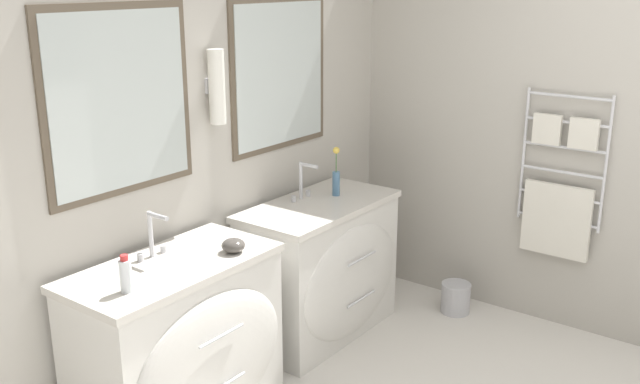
% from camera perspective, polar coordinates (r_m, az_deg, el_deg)
% --- Properties ---
extents(wall_back, '(4.84, 0.17, 2.60)m').
position_cam_1_polar(wall_back, '(3.84, -9.58, 4.42)').
color(wall_back, '#B2ADA3').
rests_on(wall_back, ground_plane).
extents(wall_right, '(0.13, 4.28, 2.60)m').
position_cam_1_polar(wall_right, '(4.56, 17.16, 5.64)').
color(wall_right, '#B2ADA3').
rests_on(wall_right, ground_plane).
extents(vanity_left, '(1.03, 0.58, 0.84)m').
position_cam_1_polar(vanity_left, '(3.57, -11.02, -11.85)').
color(vanity_left, silver).
rests_on(vanity_left, ground_plane).
extents(vanity_right, '(1.03, 0.58, 0.84)m').
position_cam_1_polar(vanity_right, '(4.33, 0.27, -6.15)').
color(vanity_right, silver).
rests_on(vanity_right, ground_plane).
extents(faucet_left, '(0.17, 0.14, 0.23)m').
position_cam_1_polar(faucet_left, '(3.46, -13.23, -3.36)').
color(faucet_left, silver).
rests_on(faucet_left, vanity_left).
extents(faucet_right, '(0.17, 0.14, 0.23)m').
position_cam_1_polar(faucet_right, '(4.24, -1.38, 0.89)').
color(faucet_right, silver).
rests_on(faucet_right, vanity_right).
extents(toiletry_bottle, '(0.05, 0.05, 0.17)m').
position_cam_1_polar(toiletry_bottle, '(3.14, -15.29, -6.42)').
color(toiletry_bottle, silver).
rests_on(toiletry_bottle, vanity_left).
extents(amenity_bowl, '(0.12, 0.12, 0.07)m').
position_cam_1_polar(amenity_bowl, '(3.49, -6.95, -4.27)').
color(amenity_bowl, '#4C4742').
rests_on(amenity_bowl, vanity_left).
extents(flower_vase, '(0.05, 0.05, 0.30)m').
position_cam_1_polar(flower_vase, '(4.32, 1.30, 1.18)').
color(flower_vase, teal).
rests_on(flower_vase, vanity_right).
extents(waste_bin, '(0.19, 0.19, 0.20)m').
position_cam_1_polar(waste_bin, '(4.81, 10.80, -8.25)').
color(waste_bin, '#B7B7BC').
rests_on(waste_bin, ground_plane).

